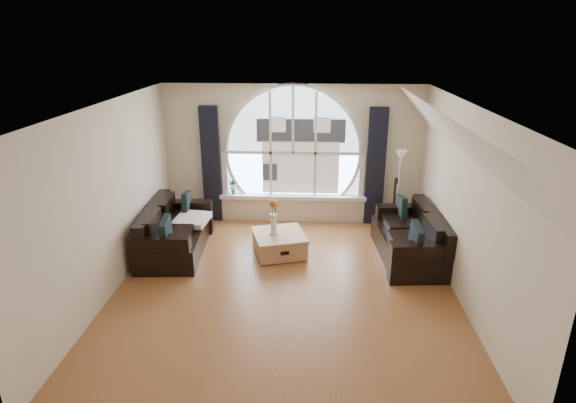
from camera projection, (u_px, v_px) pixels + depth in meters
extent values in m
cube|color=brown|center=(285.00, 288.00, 6.92)|extent=(5.00, 5.50, 0.01)
cube|color=silver|center=(284.00, 106.00, 5.99)|extent=(5.00, 5.50, 0.01)
cube|color=beige|center=(293.00, 155.00, 9.03)|extent=(5.00, 0.01, 2.70)
cube|color=beige|center=(265.00, 317.00, 3.88)|extent=(5.00, 0.01, 2.70)
cube|color=beige|center=(109.00, 200.00, 6.58)|extent=(0.01, 5.50, 2.70)
cube|color=beige|center=(467.00, 207.00, 6.33)|extent=(0.01, 5.50, 2.70)
cube|color=silver|center=(454.00, 134.00, 6.00)|extent=(0.92, 5.50, 0.72)
cube|color=silver|center=(293.00, 141.00, 8.91)|extent=(2.60, 0.06, 2.15)
cube|color=white|center=(293.00, 197.00, 9.23)|extent=(2.90, 0.22, 0.08)
cube|color=white|center=(293.00, 141.00, 8.88)|extent=(2.76, 0.08, 2.15)
cube|color=silver|center=(301.00, 148.00, 8.93)|extent=(1.70, 0.02, 1.50)
cube|color=black|center=(211.00, 165.00, 9.07)|extent=(0.35, 0.12, 2.30)
cube|color=black|center=(376.00, 167.00, 8.91)|extent=(0.35, 0.12, 2.30)
cube|color=black|center=(175.00, 230.00, 7.96)|extent=(1.05, 1.91, 0.82)
cube|color=black|center=(410.00, 236.00, 7.73)|extent=(1.06, 1.92, 0.83)
cube|color=#A37A53|center=(279.00, 243.00, 7.93)|extent=(1.05, 1.05, 0.41)
cube|color=silver|center=(192.00, 220.00, 8.14)|extent=(0.62, 0.62, 0.10)
cube|color=white|center=(274.00, 212.00, 7.76)|extent=(0.24, 0.24, 0.70)
cube|color=#B2B2B2|center=(398.00, 193.00, 8.57)|extent=(0.24, 0.24, 1.60)
cube|color=olive|center=(393.00, 202.00, 8.87)|extent=(0.39, 0.28, 1.06)
imported|color=#1E6023|center=(233.00, 187.00, 9.23)|extent=(0.16, 0.11, 0.28)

